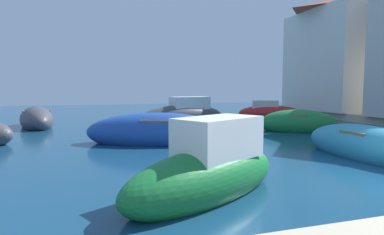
{
  "coord_description": "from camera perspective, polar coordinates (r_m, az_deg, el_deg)",
  "views": [
    {
      "loc": [
        -6.0,
        -5.17,
        2.2
      ],
      "look_at": [
        -1.46,
        10.18,
        0.72
      ],
      "focal_mm": 29.33,
      "sensor_mm": 36.0,
      "label": 1
    }
  ],
  "objects": [
    {
      "name": "moored_boat_3",
      "position": [
        11.43,
        28.96,
        -4.56
      ],
      "size": [
        1.72,
        4.77,
        1.36
      ],
      "rotation": [
        0.0,
        0.0,
        4.76
      ],
      "color": "teal",
      "rests_on": "ground"
    },
    {
      "name": "moored_boat_6",
      "position": [
        6.6,
        3.18,
        -9.69
      ],
      "size": [
        4.43,
        3.34,
        1.89
      ],
      "rotation": [
        0.0,
        0.0,
        3.66
      ],
      "color": "#197233",
      "rests_on": "ground"
    },
    {
      "name": "moored_boat_4",
      "position": [
        23.64,
        14.03,
        0.79
      ],
      "size": [
        4.72,
        3.65,
        1.62
      ],
      "rotation": [
        0.0,
        0.0,
        5.73
      ],
      "color": "#B21E1E",
      "rests_on": "ground"
    },
    {
      "name": "moored_boat_1",
      "position": [
        20.11,
        -26.44,
        -0.35
      ],
      "size": [
        2.88,
        4.87,
        1.52
      ],
      "rotation": [
        0.0,
        0.0,
        1.85
      ],
      "color": "#3F3F47",
      "rests_on": "ground"
    },
    {
      "name": "moored_boat_9",
      "position": [
        19.72,
        -1.43,
        0.43
      ],
      "size": [
        5.91,
        2.92,
        2.03
      ],
      "rotation": [
        0.0,
        0.0,
        3.36
      ],
      "color": "#3F3F47",
      "rests_on": "ground"
    },
    {
      "name": "moored_boat_5",
      "position": [
        12.73,
        -6.34,
        -2.68
      ],
      "size": [
        6.02,
        3.46,
        1.61
      ],
      "rotation": [
        0.0,
        0.0,
        2.83
      ],
      "color": "#1E479E",
      "rests_on": "ground"
    },
    {
      "name": "waterfront_building_annex",
      "position": [
        28.44,
        26.03,
        10.48
      ],
      "size": [
        7.06,
        7.73,
        8.95
      ],
      "color": "silver",
      "rests_on": "quay_promenade"
    },
    {
      "name": "moored_boat_0",
      "position": [
        17.14,
        18.75,
        -1.02
      ],
      "size": [
        4.17,
        3.26,
        1.45
      ],
      "rotation": [
        0.0,
        0.0,
        2.64
      ],
      "color": "#197233",
      "rests_on": "ground"
    }
  ]
}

